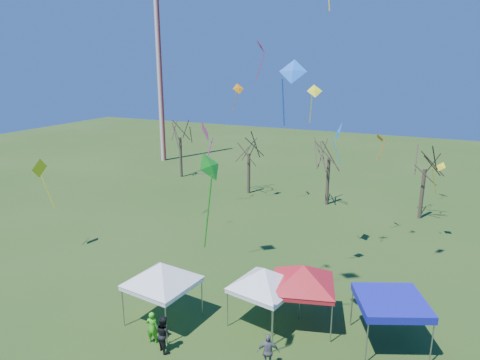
# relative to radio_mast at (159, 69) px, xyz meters

# --- Properties ---
(radio_mast) EXTENTS (0.70, 0.70, 25.00)m
(radio_mast) POSITION_rel_radio_mast_xyz_m (0.00, 0.00, 0.00)
(radio_mast) COLOR silver
(radio_mast) RESTS_ON ground
(tree_0) EXTENTS (3.83, 3.83, 8.44)m
(tree_0) POSITION_rel_radio_mast_xyz_m (7.15, -6.62, -6.01)
(tree_0) COLOR #3D2D21
(tree_0) RESTS_ON ground
(tree_1) EXTENTS (3.42, 3.42, 7.54)m
(tree_1) POSITION_rel_radio_mast_xyz_m (17.23, -9.35, -6.71)
(tree_1) COLOR #3D2D21
(tree_1) RESTS_ON ground
(tree_2) EXTENTS (3.71, 3.71, 8.18)m
(tree_2) POSITION_rel_radio_mast_xyz_m (25.63, -9.62, -6.21)
(tree_2) COLOR #3D2D21
(tree_2) RESTS_ON ground
(tree_3) EXTENTS (3.59, 3.59, 7.91)m
(tree_3) POSITION_rel_radio_mast_xyz_m (34.03, -9.96, -6.42)
(tree_3) COLOR #3D2D21
(tree_3) RESTS_ON ground
(tent_white_west) EXTENTS (4.38, 4.38, 3.89)m
(tent_white_west) POSITION_rel_radio_mast_xyz_m (22.50, -32.50, -9.36)
(tent_white_west) COLOR gray
(tent_white_west) RESTS_ON ground
(tent_white_mid) EXTENTS (4.07, 4.07, 3.65)m
(tent_white_mid) POSITION_rel_radio_mast_xyz_m (27.40, -30.43, -9.56)
(tent_white_mid) COLOR gray
(tent_white_mid) RESTS_ON ground
(tent_red) EXTENTS (4.21, 4.21, 3.86)m
(tent_red) POSITION_rel_radio_mast_xyz_m (29.21, -29.61, -9.38)
(tent_red) COLOR gray
(tent_red) RESTS_ON ground
(tent_blue) EXTENTS (4.12, 4.12, 2.46)m
(tent_blue) POSITION_rel_radio_mast_xyz_m (33.54, -29.52, -10.24)
(tent_blue) COLOR gray
(tent_blue) RESTS_ON ground
(person_grey) EXTENTS (1.09, 0.77, 1.71)m
(person_grey) POSITION_rel_radio_mast_xyz_m (28.87, -33.60, -11.64)
(person_grey) COLOR slate
(person_grey) RESTS_ON ground
(person_green) EXTENTS (0.69, 0.55, 1.66)m
(person_green) POSITION_rel_radio_mast_xyz_m (23.07, -34.26, -11.67)
(person_green) COLOR #41C41F
(person_green) RESTS_ON ground
(person_dark) EXTENTS (1.09, 1.02, 1.79)m
(person_dark) POSITION_rel_radio_mast_xyz_m (23.93, -34.52, -11.61)
(person_dark) COLOR black
(person_dark) RESTS_ON ground
(kite_5) EXTENTS (0.82, 1.21, 3.66)m
(kite_5) POSITION_rel_radio_mast_xyz_m (27.29, -35.76, -2.90)
(kite_5) COLOR #169117
(kite_5) RESTS_ON ground
(kite_22) EXTENTS (1.03, 1.00, 2.65)m
(kite_22) POSITION_rel_radio_mast_xyz_m (35.13, -15.33, -6.62)
(kite_22) COLOR yellow
(kite_22) RESTS_ON ground
(kite_1) EXTENTS (1.03, 1.04, 2.43)m
(kite_1) POSITION_rel_radio_mast_xyz_m (25.30, -32.52, -2.15)
(kite_1) COLOR #F135A0
(kite_1) RESTS_ON ground
(kite_27) EXTENTS (1.22, 0.86, 2.74)m
(kite_27) POSITION_rel_radio_mast_xyz_m (29.13, -32.17, 0.44)
(kite_27) COLOR blue
(kite_27) RESTS_ON ground
(kite_13) EXTENTS (1.20, 1.24, 2.73)m
(kite_13) POSITION_rel_radio_mast_xyz_m (17.92, -13.36, -1.49)
(kite_13) COLOR orange
(kite_13) RESTS_ON ground
(kite_2) EXTENTS (1.38, 1.64, 3.47)m
(kite_2) POSITION_rel_radio_mast_xyz_m (20.10, -13.47, 2.17)
(kite_2) COLOR red
(kite_2) RESTS_ON ground
(kite_11) EXTENTS (0.98, 1.49, 3.12)m
(kite_11) POSITION_rel_radio_mast_xyz_m (28.61, -20.49, -3.66)
(kite_11) COLOR blue
(kite_11) RESTS_ON ground
(kite_14) EXTENTS (1.00, 1.41, 3.69)m
(kite_14) POSITION_rel_radio_mast_xyz_m (10.10, -28.94, -6.21)
(kite_14) COLOR yellow
(kite_14) RESTS_ON ground
(kite_18) EXTENTS (1.02, 0.89, 2.16)m
(kite_18) POSITION_rel_radio_mast_xyz_m (28.24, -25.48, -0.74)
(kite_18) COLOR #FFFA1A
(kite_18) RESTS_ON ground
(kite_19) EXTENTS (0.93, 0.97, 2.12)m
(kite_19) POSITION_rel_radio_mast_xyz_m (30.84, -15.95, -4.67)
(kite_19) COLOR orange
(kite_19) RESTS_ON ground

